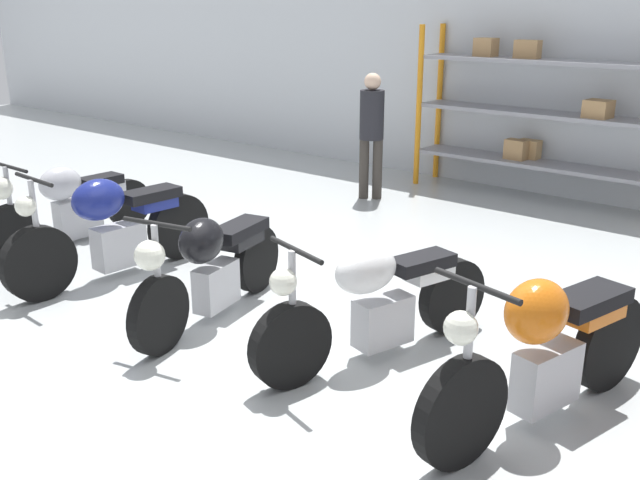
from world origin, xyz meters
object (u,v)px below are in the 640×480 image
Objects in this scene: motorcycle_blue at (113,227)px; person_browsing at (372,126)px; motorcycle_silver at (69,202)px; motorcycle_white at (377,301)px; motorcycle_black at (211,265)px; shelving_rack at (539,112)px; motorcycle_orange at (545,349)px.

motorcycle_blue is 3.98m from person_browsing.
motorcycle_silver is 1.20× the size of person_browsing.
motorcycle_black is at bearing -61.82° from motorcycle_white.
motorcycle_blue reaches higher than motorcycle_black.
motorcycle_blue is at bearing 75.91° from motorcycle_silver.
shelving_rack is 2.19m from person_browsing.
motorcycle_orange is (5.46, -0.14, 0.06)m from motorcycle_silver.
motorcycle_silver is 5.46m from motorcycle_orange.
motorcycle_blue is at bearing -69.38° from motorcycle_white.
motorcycle_silver is at bearing 126.47° from person_browsing.
motorcycle_orange is at bearing 88.93° from motorcycle_silver.
motorcycle_black is at bearing 166.13° from person_browsing.
shelving_rack reaches higher than person_browsing.
motorcycle_silver is at bearing -111.17° from motorcycle_black.
motorcycle_orange is 5.52m from person_browsing.
motorcycle_white reaches higher than motorcycle_silver.
motorcycle_silver is 0.91× the size of motorcycle_blue.
shelving_rack is 5.46m from motorcycle_black.
motorcycle_white is (1.06, -5.07, -0.72)m from shelving_rack.
motorcycle_orange is (1.29, -0.07, 0.06)m from motorcycle_white.
motorcycle_black is at bearing -71.09° from motorcycle_orange.
motorcycle_blue reaches higher than motorcycle_white.
motorcycle_blue is 4.17m from motorcycle_orange.
motorcycle_orange is at bearing -164.82° from person_browsing.
shelving_rack is 1.57× the size of motorcycle_blue.
motorcycle_white is at bearing -79.46° from motorcycle_orange.
person_browsing is at bearing -119.48° from motorcycle_orange.
motorcycle_blue is 1.05× the size of motorcycle_orange.
person_browsing is at bearing -140.33° from shelving_rack.
shelving_rack reaches higher than motorcycle_silver.
person_browsing is at bearing -127.99° from motorcycle_white.
person_browsing is at bearing 158.71° from motorcycle_silver.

